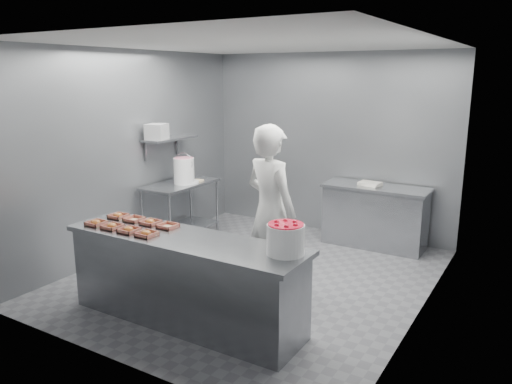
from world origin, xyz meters
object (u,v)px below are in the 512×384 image
back_counter (375,216)px  worker (271,211)px  tray_5 (134,219)px  glaze_bucket (184,170)px  tray_0 (96,223)px  tray_4 (118,216)px  prep_table (181,203)px  strawberry_tub (286,238)px  service_counter (185,279)px  tray_1 (112,226)px  tray_7 (168,226)px  tray_2 (129,230)px  appliance (157,132)px  tray_6 (150,222)px  tray_3 (147,234)px

back_counter → worker: 2.33m
tray_5 → glaze_bucket: 1.96m
tray_0 → tray_4: same height
prep_table → strawberry_tub: strawberry_tub is taller
service_counter → glaze_bucket: bearing=128.9°
tray_5 → worker: bearing=35.6°
worker → strawberry_tub: worker is taller
tray_1 → prep_table: bearing=111.5°
tray_7 → glaze_bucket: 2.19m
tray_2 → tray_5: 0.40m
prep_table → worker: bearing=-24.1°
tray_7 → tray_4: bearing=-180.0°
back_counter → appliance: 3.37m
service_counter → tray_6: bearing=164.8°
worker → tray_4: bearing=48.9°
tray_1 → service_counter: bearing=10.9°
back_counter → tray_6: tray_6 is taller
back_counter → worker: worker is taller
back_counter → glaze_bucket: bearing=-152.4°
tray_2 → appliance: (-1.24, 1.84, 0.75)m
service_counter → tray_2: tray_2 is taller
service_counter → back_counter: 3.37m
tray_3 → tray_5: (-0.48, 0.32, -0.00)m
worker → tray_1: bearing=62.3°
tray_2 → tray_4: (-0.48, 0.32, 0.00)m
tray_1 → tray_2: bearing=0.0°
strawberry_tub → tray_1: bearing=-172.3°
tray_4 → appliance: 1.86m
tray_5 → strawberry_tub: bearing=-1.8°
back_counter → tray_7: size_ratio=8.01×
appliance → worker: bearing=-33.3°
tray_2 → tray_7: 0.40m
service_counter → prep_table: (-1.65, 1.95, 0.14)m
prep_table → back_counter: 2.87m
service_counter → appliance: appliance is taller
tray_0 → tray_2: same height
tray_7 → appliance: size_ratio=0.64×
tray_1 → tray_6: same height
tray_4 → worker: worker is taller
prep_table → back_counter: (2.55, 1.30, -0.14)m
back_counter → tray_4: 3.69m
tray_6 → appliance: 2.10m
tray_2 → tray_3: (0.24, 0.00, 0.00)m
tray_1 → tray_3: (0.48, 0.00, 0.00)m
tray_6 → strawberry_tub: strawberry_tub is taller
tray_1 → glaze_bucket: 2.25m
tray_5 → back_counter: bearing=60.9°
tray_0 → appliance: bearing=112.4°
service_counter → tray_3: bearing=-155.2°
back_counter → prep_table: bearing=-153.0°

